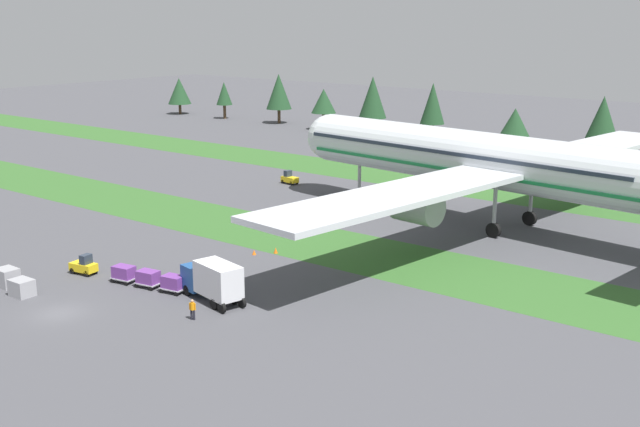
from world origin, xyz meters
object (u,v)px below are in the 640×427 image
cargo_dolly_second (148,277)px  cargo_dolly_third (173,283)px  taxiway_marker_0 (254,252)px  cargo_dolly_lead (124,273)px  uld_container_0 (22,288)px  taxiway_marker_1 (276,250)px  airliner (498,161)px  catering_truck (213,279)px  pushback_tractor (289,178)px  uld_container_1 (7,277)px  baggage_tug (84,266)px  ground_crew_marshaller (192,309)px

cargo_dolly_second → cargo_dolly_third: same height
cargo_dolly_third → taxiway_marker_0: size_ratio=4.78×
cargo_dolly_lead → cargo_dolly_third: size_ratio=1.00×
uld_container_0 → taxiway_marker_1: uld_container_0 is taller
cargo_dolly_second → uld_container_0: bearing=131.1°
airliner → taxiway_marker_1: airliner is taller
catering_truck → cargo_dolly_second: bearing=111.0°
pushback_tractor → taxiway_marker_0: (20.41, -29.49, -0.56)m
uld_container_1 → taxiway_marker_0: (10.80, 21.23, -0.60)m
baggage_tug → taxiway_marker_1: bearing=-40.3°
catering_truck → uld_container_1: (-17.44, -8.95, -1.10)m
cargo_dolly_lead → pushback_tractor: 46.57m
cargo_dolly_third → uld_container_0: 13.20m
ground_crew_marshaller → uld_container_0: bearing=-7.3°
catering_truck → ground_crew_marshaller: (1.86, -4.10, -1.01)m
ground_crew_marshaller → taxiway_marker_1: bearing=-94.7°
pushback_tractor → taxiway_marker_1: (21.82, -27.72, -0.50)m
cargo_dolly_second → taxiway_marker_1: (2.00, 15.17, -0.60)m
pushback_tractor → uld_container_1: bearing=17.4°
ground_crew_marshaller → taxiway_marker_0: size_ratio=3.44×
catering_truck → taxiway_marker_1: size_ratio=11.54×
cargo_dolly_lead → cargo_dolly_second: bearing=-90.0°
airliner → uld_container_1: bearing=158.1°
uld_container_0 → taxiway_marker_0: (7.49, 21.81, -0.50)m
cargo_dolly_second → pushback_tractor: size_ratio=0.88×
catering_truck → uld_container_0: (-14.13, -9.53, -1.20)m
catering_truck → pushback_tractor: bearing=45.1°
cargo_dolly_third → ground_crew_marshaller: (6.22, -3.46, 0.03)m
cargo_dolly_lead → uld_container_1: size_ratio=1.21×
cargo_dolly_second → pushback_tractor: (-19.82, 42.89, -0.10)m
uld_container_0 → catering_truck: bearing=34.0°
cargo_dolly_third → ground_crew_marshaller: size_ratio=1.39×
airliner → cargo_dolly_third: bearing=168.9°
taxiway_marker_0 → uld_container_1: bearing=-117.0°
cargo_dolly_second → ground_crew_marshaller: bearing=-117.7°
cargo_dolly_third → taxiway_marker_1: 14.73m
cargo_dolly_lead → ground_crew_marshaller: size_ratio=1.39×
catering_truck → pushback_tractor: 49.78m
cargo_dolly_lead → ground_crew_marshaller: ground_crew_marshaller is taller
catering_truck → ground_crew_marshaller: catering_truck is taller
catering_truck → taxiway_marker_1: catering_truck is taller
cargo_dolly_third → pushback_tractor: (-22.68, 42.41, -0.10)m
cargo_dolly_lead → pushback_tractor: size_ratio=0.88×
cargo_dolly_second → taxiway_marker_1: cargo_dolly_second is taller
airliner → cargo_dolly_third: size_ratio=30.65×
taxiway_marker_1 → uld_container_0: bearing=-110.7°
cargo_dolly_third → pushback_tractor: pushback_tractor is taller
baggage_tug → catering_truck: 15.28m
cargo_dolly_third → ground_crew_marshaller: ground_crew_marshaller is taller
taxiway_marker_0 → taxiway_marker_1: 2.26m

